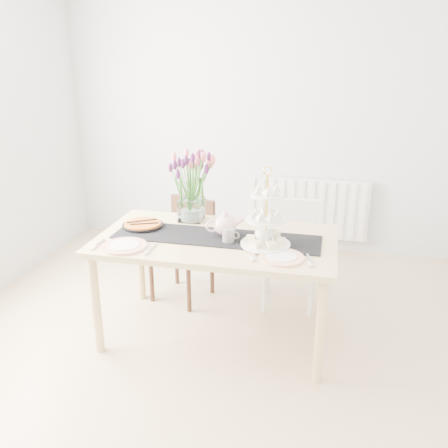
% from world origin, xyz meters
% --- Properties ---
extents(room_shell, '(4.50, 4.50, 4.50)m').
position_xyz_m(room_shell, '(0.00, 0.00, 1.30)').
color(room_shell, tan).
rests_on(room_shell, ground).
extents(radiator, '(1.20, 0.08, 0.60)m').
position_xyz_m(radiator, '(0.50, 2.19, 0.45)').
color(radiator, white).
rests_on(radiator, room_shell).
extents(dining_table, '(1.60, 0.90, 0.75)m').
position_xyz_m(dining_table, '(-0.02, 0.45, 0.67)').
color(dining_table, '#D6B573').
rests_on(dining_table, ground).
extents(chair_brown, '(0.50, 0.50, 0.82)m').
position_xyz_m(chair_brown, '(-0.41, 1.00, 0.47)').
color(chair_brown, '#331E12').
rests_on(chair_brown, ground).
extents(chair_white, '(0.43, 0.43, 0.83)m').
position_xyz_m(chair_white, '(0.43, 1.09, 0.48)').
color(chair_white, white).
rests_on(chair_white, ground).
extents(table_runner, '(1.40, 0.35, 0.01)m').
position_xyz_m(table_runner, '(-0.02, 0.45, 0.75)').
color(table_runner, black).
rests_on(table_runner, dining_table).
extents(tulip_vase, '(0.62, 0.62, 0.52)m').
position_xyz_m(tulip_vase, '(-0.29, 0.75, 1.09)').
color(tulip_vase, silver).
rests_on(tulip_vase, dining_table).
extents(cake_stand, '(0.32, 0.32, 0.47)m').
position_xyz_m(cake_stand, '(0.32, 0.37, 0.89)').
color(cake_stand, gold).
rests_on(cake_stand, dining_table).
extents(teapot, '(0.31, 0.29, 0.16)m').
position_xyz_m(teapot, '(0.03, 0.49, 0.83)').
color(teapot, silver).
rests_on(teapot, dining_table).
extents(cream_jug, '(0.12, 0.12, 0.10)m').
position_xyz_m(cream_jug, '(0.31, 0.45, 0.80)').
color(cream_jug, white).
rests_on(cream_jug, dining_table).
extents(tart_tin, '(0.29, 0.29, 0.04)m').
position_xyz_m(tart_tin, '(-0.58, 0.52, 0.77)').
color(tart_tin, black).
rests_on(tart_tin, dining_table).
extents(mug_grey, '(0.10, 0.10, 0.10)m').
position_xyz_m(mug_grey, '(0.08, 0.38, 0.80)').
color(mug_grey, slate).
rests_on(mug_grey, dining_table).
extents(mug_white, '(0.12, 0.12, 0.11)m').
position_xyz_m(mug_white, '(0.30, 0.39, 0.80)').
color(mug_white, white).
rests_on(mug_white, dining_table).
extents(plate_left, '(0.30, 0.30, 0.02)m').
position_xyz_m(plate_left, '(-0.56, 0.15, 0.76)').
color(plate_left, silver).
rests_on(plate_left, dining_table).
extents(plate_right, '(0.34, 0.34, 0.01)m').
position_xyz_m(plate_right, '(0.45, 0.20, 0.76)').
color(plate_right, silver).
rests_on(plate_right, dining_table).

